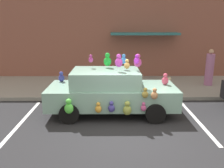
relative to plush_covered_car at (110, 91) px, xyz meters
name	(u,v)px	position (x,y,z in m)	size (l,w,h in m)	color
ground_plane	(129,134)	(0.53, -1.67, -0.81)	(60.00, 60.00, 0.00)	#262628
sidewalk	(121,86)	(0.53, 3.33, -0.73)	(24.00, 4.00, 0.15)	gray
storefront_building	(120,21)	(0.54, 5.47, 2.39)	(24.00, 1.25, 6.40)	brown
parking_stripe_front	(197,120)	(2.85, -0.67, -0.80)	(0.12, 3.60, 0.01)	silver
parking_stripe_rear	(23,120)	(-2.88, -0.67, -0.80)	(0.12, 3.60, 0.01)	silver
plush_covered_car	(110,91)	(0.00, 0.00, 0.00)	(4.41, 2.15, 2.13)	#83AE9C
teddy_bear_on_sidewalk	(167,86)	(2.43, 1.84, -0.32)	(0.38, 0.32, 0.73)	beige
pedestrian_near_shopfront	(209,69)	(4.80, 3.30, 0.15)	(0.39, 0.39, 1.75)	#B26D9F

